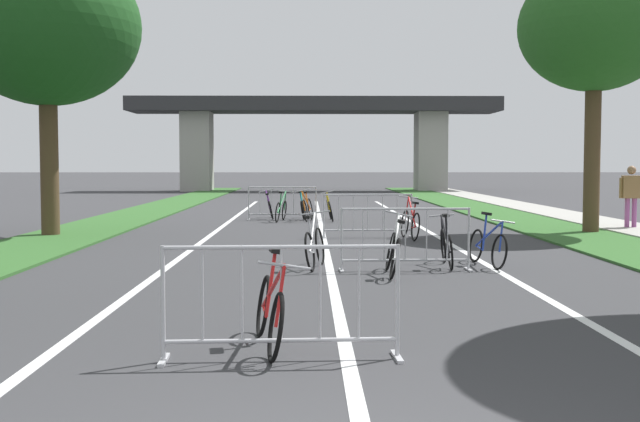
# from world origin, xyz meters

# --- Properties ---
(grass_verge_left) EXTENTS (2.30, 57.01, 0.05)m
(grass_verge_left) POSITION_xyz_m (-6.20, 23.32, 0.03)
(grass_verge_left) COLOR #2D5B26
(grass_verge_left) RESTS_ON ground
(grass_verge_right) EXTENTS (2.30, 57.01, 0.05)m
(grass_verge_right) POSITION_xyz_m (6.20, 23.32, 0.03)
(grass_verge_right) COLOR #2D5B26
(grass_verge_right) RESTS_ON ground
(sidewalk_path_right) EXTENTS (1.77, 57.01, 0.08)m
(sidewalk_path_right) POSITION_xyz_m (8.24, 23.32, 0.04)
(sidewalk_path_right) COLOR #9E9B93
(sidewalk_path_right) RESTS_ON ground
(lane_stripe_center) EXTENTS (0.14, 32.98, 0.01)m
(lane_stripe_center) POSITION_xyz_m (0.00, 16.49, 0.00)
(lane_stripe_center) COLOR silver
(lane_stripe_center) RESTS_ON ground
(lane_stripe_right_lane) EXTENTS (0.14, 32.98, 0.01)m
(lane_stripe_right_lane) POSITION_xyz_m (2.78, 16.49, 0.00)
(lane_stripe_right_lane) COLOR silver
(lane_stripe_right_lane) RESTS_ON ground
(lane_stripe_left_lane) EXTENTS (0.14, 32.98, 0.01)m
(lane_stripe_left_lane) POSITION_xyz_m (-2.78, 16.49, 0.00)
(lane_stripe_left_lane) COLOR silver
(lane_stripe_left_lane) RESTS_ON ground
(overpass_bridge) EXTENTS (23.40, 3.95, 5.91)m
(overpass_bridge) POSITION_xyz_m (0.00, 47.12, 4.42)
(overpass_bridge) COLOR #2D2D30
(overpass_bridge) RESTS_ON ground
(tree_left_oak_near) EXTENTS (4.48, 4.48, 6.97)m
(tree_left_oak_near) POSITION_xyz_m (-6.64, 15.42, 5.04)
(tree_left_oak_near) COLOR #4C3823
(tree_left_oak_near) RESTS_ON ground
(tree_right_pine_near) EXTENTS (3.79, 3.79, 6.81)m
(tree_right_pine_near) POSITION_xyz_m (6.82, 16.06, 5.15)
(tree_right_pine_near) COLOR #4C3823
(tree_right_pine_near) RESTS_ON ground
(crowd_barrier_nearest) EXTENTS (2.20, 0.54, 1.05)m
(crowd_barrier_nearest) POSITION_xyz_m (-0.60, 3.13, 0.52)
(crowd_barrier_nearest) COLOR #ADADB2
(crowd_barrier_nearest) RESTS_ON ground
(crowd_barrier_second) EXTENTS (2.19, 0.51, 1.05)m
(crowd_barrier_second) POSITION_xyz_m (1.25, 9.09, 0.52)
(crowd_barrier_second) COLOR #ADADB2
(crowd_barrier_second) RESTS_ON ground
(crowd_barrier_third) EXTENTS (2.20, 0.56, 1.05)m
(crowd_barrier_third) POSITION_xyz_m (1.07, 15.05, 0.52)
(crowd_barrier_third) COLOR #ADADB2
(crowd_barrier_third) RESTS_ON ground
(crowd_barrier_fourth) EXTENTS (2.18, 0.44, 1.05)m
(crowd_barrier_fourth) POSITION_xyz_m (-1.18, 21.00, 0.52)
(crowd_barrier_fourth) COLOR #ADADB2
(crowd_barrier_fourth) RESTS_ON ground
(bicycle_red_0) EXTENTS (0.61, 1.72, 0.96)m
(bicycle_red_0) POSITION_xyz_m (-0.73, 3.58, 0.37)
(bicycle_red_0) COLOR black
(bicycle_red_0) RESTS_ON ground
(bicycle_green_1) EXTENTS (0.58, 1.71, 0.94)m
(bicycle_green_1) POSITION_xyz_m (-1.20, 20.41, 0.36)
(bicycle_green_1) COLOR black
(bicycle_green_1) RESTS_ON ground
(bicycle_yellow_2) EXTENTS (0.43, 1.74, 0.96)m
(bicycle_yellow_2) POSITION_xyz_m (0.30, 20.60, 0.36)
(bicycle_yellow_2) COLOR black
(bicycle_yellow_2) RESTS_ON ground
(bicycle_blue_3) EXTENTS (0.56, 1.66, 0.93)m
(bicycle_blue_3) POSITION_xyz_m (2.75, 9.70, 0.35)
(bicycle_blue_3) COLOR black
(bicycle_blue_3) RESTS_ON ground
(bicycle_purple_4) EXTENTS (0.56, 1.64, 0.95)m
(bicycle_purple_4) POSITION_xyz_m (-1.59, 21.54, 0.35)
(bicycle_purple_4) COLOR black
(bicycle_purple_4) RESTS_ON ground
(bicycle_white_5) EXTENTS (0.50, 1.73, 1.01)m
(bicycle_white_5) POSITION_xyz_m (1.00, 8.61, 0.37)
(bicycle_white_5) COLOR black
(bicycle_white_5) RESTS_ON ground
(bicycle_black_6) EXTENTS (0.45, 1.69, 0.93)m
(bicycle_black_6) POSITION_xyz_m (2.03, 9.68, 0.36)
(bicycle_black_6) COLOR black
(bicycle_black_6) RESTS_ON ground
(bicycle_orange_7) EXTENTS (0.65, 1.64, 1.00)m
(bicycle_orange_7) POSITION_xyz_m (-0.39, 20.59, 0.39)
(bicycle_orange_7) COLOR black
(bicycle_orange_7) RESTS_ON ground
(bicycle_teal_8) EXTENTS (0.46, 1.65, 0.93)m
(bicycle_teal_8) POSITION_xyz_m (-0.53, 21.46, 0.35)
(bicycle_teal_8) COLOR black
(bicycle_teal_8) RESTS_ON ground
(bicycle_silver_9) EXTENTS (0.54, 1.62, 0.97)m
(bicycle_silver_9) POSITION_xyz_m (-0.25, 9.46, 0.38)
(bicycle_silver_9) COLOR black
(bicycle_silver_9) RESTS_ON ground
(bicycle_red_10) EXTENTS (0.47, 1.68, 1.01)m
(bicycle_red_10) POSITION_xyz_m (2.04, 14.60, 0.38)
(bicycle_red_10) COLOR black
(bicycle_red_10) RESTS_ON ground
(pedestrian_waiting) EXTENTS (0.62, 0.34, 1.71)m
(pedestrian_waiting) POSITION_xyz_m (8.23, 17.05, 1.04)
(pedestrian_waiting) COLOR #994C8C
(pedestrian_waiting) RESTS_ON ground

